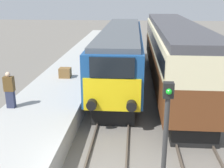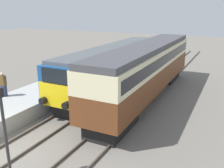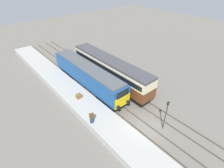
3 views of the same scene
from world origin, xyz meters
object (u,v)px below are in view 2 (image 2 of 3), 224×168
person_on_platform (3,85)px  signal_post (4,128)px  passenger_carriage (147,67)px  luggage_crate (64,77)px  locomotive (114,65)px

person_on_platform → signal_post: signal_post is taller
passenger_carriage → signal_post: bearing=-98.2°
signal_post → luggage_crate: 11.49m
passenger_carriage → person_on_platform: 10.27m
signal_post → luggage_crate: (-5.00, 10.29, -1.11)m
locomotive → luggage_crate: size_ratio=22.95×
passenger_carriage → locomotive: bearing=159.8°
luggage_crate → locomotive: bearing=39.3°
signal_post → luggage_crate: signal_post is taller
passenger_carriage → signal_post: 11.87m
luggage_crate → person_on_platform: bearing=-104.6°
person_on_platform → signal_post: 8.27m
locomotive → person_on_platform: bearing=-121.0°
locomotive → passenger_carriage: passenger_carriage is taller
passenger_carriage → signal_post: passenger_carriage is taller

